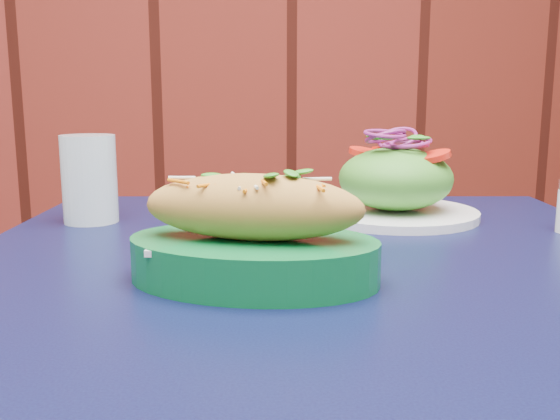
{
  "coord_description": "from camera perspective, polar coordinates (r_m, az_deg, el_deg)",
  "views": [
    {
      "loc": [
        -0.58,
        1.1,
        0.93
      ],
      "look_at": [
        -0.53,
        1.73,
        0.81
      ],
      "focal_mm": 40.0,
      "sensor_mm": 36.0,
      "label": 1
    }
  ],
  "objects": [
    {
      "name": "salad_plate",
      "position": [
        0.92,
        10.49,
        2.35
      ],
      "size": [
        0.24,
        0.24,
        0.13
      ],
      "rotation": [
        0.0,
        0.0,
        0.31
      ],
      "color": "white",
      "rests_on": "cafe_table"
    },
    {
      "name": "cafe_table",
      "position": [
        0.73,
        3.14,
        -10.68
      ],
      "size": [
        0.86,
        0.86,
        0.75
      ],
      "rotation": [
        0.0,
        0.0,
        -0.08
      ],
      "color": "black",
      "rests_on": "ground"
    },
    {
      "name": "banh_mi_basket",
      "position": [
        0.59,
        -2.48,
        -2.46
      ],
      "size": [
        0.28,
        0.22,
        0.11
      ],
      "rotation": [
        0.0,
        0.0,
        -0.28
      ],
      "color": "#0B662E",
      "rests_on": "cafe_table"
    },
    {
      "name": "water_glass",
      "position": [
        0.91,
        -17.03,
        2.73
      ],
      "size": [
        0.08,
        0.08,
        0.12
      ],
      "primitive_type": "cylinder",
      "color": "silver",
      "rests_on": "cafe_table"
    }
  ]
}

